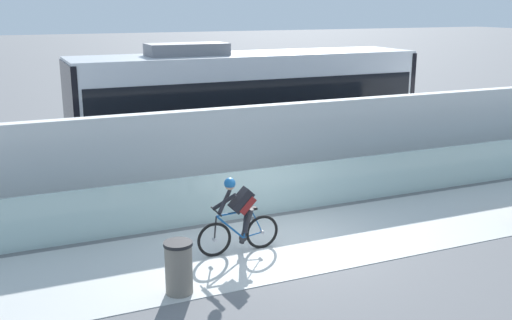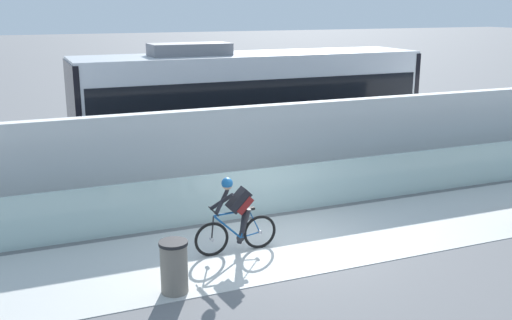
# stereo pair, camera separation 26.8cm
# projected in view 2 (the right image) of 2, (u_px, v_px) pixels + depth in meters

# --- Properties ---
(ground_plane) EXTENTS (200.00, 200.00, 0.00)m
(ground_plane) POSITION_uv_depth(u_px,v_px,m) (284.00, 244.00, 12.73)
(ground_plane) COLOR slate
(bike_path_deck) EXTENTS (32.00, 3.20, 0.01)m
(bike_path_deck) POSITION_uv_depth(u_px,v_px,m) (284.00, 244.00, 12.72)
(bike_path_deck) COLOR beige
(bike_path_deck) RESTS_ON ground
(glass_parapet) EXTENTS (32.00, 0.05, 1.16)m
(glass_parapet) POSITION_uv_depth(u_px,v_px,m) (251.00, 193.00, 14.23)
(glass_parapet) COLOR #ADC6C1
(glass_parapet) RESTS_ON ground
(concrete_barrier_wall) EXTENTS (32.00, 0.36, 2.35)m
(concrete_barrier_wall) POSITION_uv_depth(u_px,v_px,m) (225.00, 152.00, 15.69)
(concrete_barrier_wall) COLOR silver
(concrete_barrier_wall) RESTS_ON ground
(tram_rail_near) EXTENTS (32.00, 0.08, 0.01)m
(tram_rail_near) POSITION_uv_depth(u_px,v_px,m) (198.00, 172.00, 18.20)
(tram_rail_near) COLOR #595654
(tram_rail_near) RESTS_ON ground
(tram_rail_far) EXTENTS (32.00, 0.08, 0.01)m
(tram_rail_far) POSITION_uv_depth(u_px,v_px,m) (185.00, 161.00, 19.48)
(tram_rail_far) COLOR #595654
(tram_rail_far) RESTS_ON ground
(tram) EXTENTS (11.06, 2.54, 3.81)m
(tram) POSITION_uv_depth(u_px,v_px,m) (250.00, 103.00, 19.12)
(tram) COLOR silver
(tram) RESTS_ON ground
(cyclist_on_bike) EXTENTS (1.77, 0.58, 1.61)m
(cyclist_on_bike) POSITION_uv_depth(u_px,v_px,m) (236.00, 216.00, 12.12)
(cyclist_on_bike) COLOR black
(cyclist_on_bike) RESTS_ON ground
(trash_bin) EXTENTS (0.51, 0.51, 0.96)m
(trash_bin) POSITION_uv_depth(u_px,v_px,m) (174.00, 267.00, 10.47)
(trash_bin) COLOR slate
(trash_bin) RESTS_ON ground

